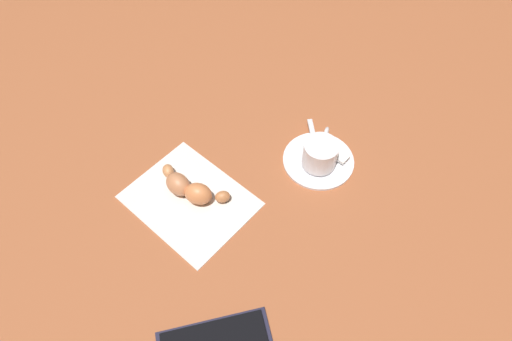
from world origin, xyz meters
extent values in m
plane|color=#A05531|center=(0.00, 0.00, 0.00)|extent=(1.80, 1.80, 0.00)
cylinder|color=white|center=(-0.11, 0.02, 0.00)|extent=(0.12, 0.12, 0.01)
cylinder|color=white|center=(-0.10, 0.03, 0.03)|extent=(0.06, 0.06, 0.05)
cylinder|color=#311F0D|center=(-0.10, 0.03, 0.04)|extent=(0.05, 0.05, 0.00)
torus|color=white|center=(-0.13, 0.01, 0.03)|extent=(0.04, 0.03, 0.04)
cube|color=silver|center=(-0.13, -0.01, 0.01)|extent=(0.06, 0.08, 0.00)
ellipsoid|color=silver|center=(-0.10, 0.04, 0.01)|extent=(0.03, 0.03, 0.01)
cube|color=white|center=(-0.14, 0.02, 0.01)|extent=(0.03, 0.07, 0.01)
cube|color=silver|center=(0.11, -0.06, 0.00)|extent=(0.18, 0.21, 0.00)
ellipsoid|color=tan|center=(0.11, -0.12, 0.01)|extent=(0.03, 0.03, 0.02)
ellipsoid|color=#C47C52|center=(0.11, -0.08, 0.02)|extent=(0.04, 0.05, 0.04)
ellipsoid|color=#D87F4A|center=(0.10, -0.04, 0.02)|extent=(0.05, 0.06, 0.04)
ellipsoid|color=#C07645|center=(0.07, -0.02, 0.01)|extent=(0.03, 0.03, 0.02)
camera|label=1|loc=(0.27, 0.30, 0.62)|focal=30.94mm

